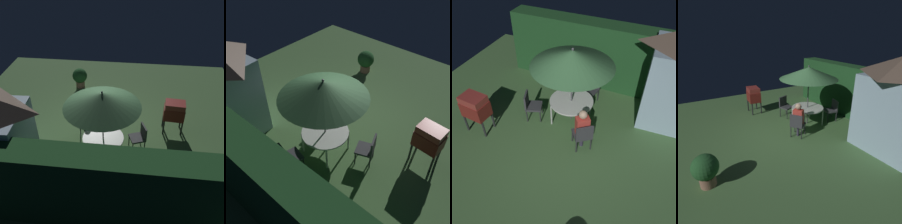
% 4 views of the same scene
% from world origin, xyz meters
% --- Properties ---
extents(ground_plane, '(11.00, 11.00, 0.00)m').
position_xyz_m(ground_plane, '(0.00, 0.00, 0.00)').
color(ground_plane, '#47703D').
extents(hedge_backdrop, '(6.63, 0.74, 2.20)m').
position_xyz_m(hedge_backdrop, '(0.00, 3.50, 1.10)').
color(hedge_backdrop, '#1E4C23').
rests_on(hedge_backdrop, ground).
extents(patio_table, '(1.27, 1.27, 0.72)m').
position_xyz_m(patio_table, '(-0.25, 1.29, 0.67)').
color(patio_table, white).
rests_on(patio_table, ground).
extents(patio_umbrella, '(2.23, 2.23, 2.39)m').
position_xyz_m(patio_umbrella, '(-0.25, 1.29, 2.11)').
color(patio_umbrella, '#4C4C51').
rests_on(patio_umbrella, ground).
extents(bbq_grill, '(0.74, 0.55, 1.20)m').
position_xyz_m(bbq_grill, '(-2.51, -0.17, 0.85)').
color(bbq_grill, maroon).
rests_on(bbq_grill, ground).
extents(chair_near_shed, '(0.65, 0.65, 0.90)m').
position_xyz_m(chair_near_shed, '(0.46, 0.36, 0.52)').
color(chair_near_shed, '#38383D').
rests_on(chair_near_shed, ground).
extents(chair_far_side, '(0.55, 0.55, 0.90)m').
position_xyz_m(chair_far_side, '(-0.01, 2.40, 0.52)').
color(chair_far_side, '#38383D').
rests_on(chair_far_side, ground).
extents(chair_toward_hedge, '(0.60, 0.59, 0.90)m').
position_xyz_m(chair_toward_hedge, '(-1.38, 0.87, 0.52)').
color(chair_toward_hedge, '#38383D').
rests_on(chair_toward_hedge, ground).
extents(potted_plant_by_shed, '(0.65, 0.65, 0.88)m').
position_xyz_m(potted_plant_by_shed, '(1.38, -2.82, 0.50)').
color(potted_plant_by_shed, '#936651').
rests_on(potted_plant_by_shed, ground).
extents(person_in_red, '(0.42, 0.40, 1.26)m').
position_xyz_m(person_in_red, '(0.41, 0.43, 0.78)').
color(person_in_red, '#CC3D33').
rests_on(person_in_red, ground).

